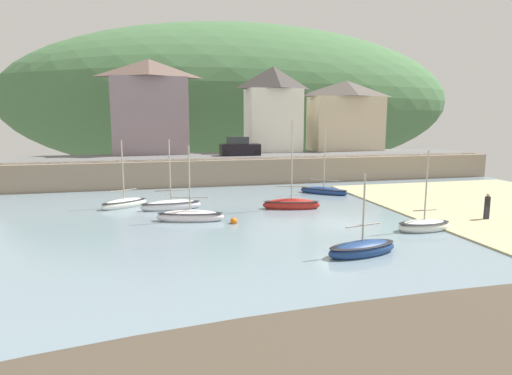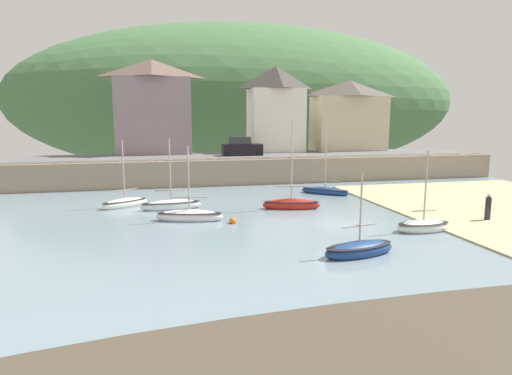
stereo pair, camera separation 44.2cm
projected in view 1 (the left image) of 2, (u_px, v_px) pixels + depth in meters
The scene contains 16 objects.
ground at pixel (473, 274), 17.35m from camera, with size 48.00×41.00×0.61m.
quay_seawall at pixel (266, 168), 42.80m from camera, with size 48.00×9.40×2.40m.
hillside_backdrop at pixel (239, 101), 78.82m from camera, with size 80.00×44.00×26.20m.
waterfront_building_left at pixel (150, 106), 46.68m from camera, with size 8.18×4.82×10.04m.
waterfront_building_centre at pixel (273, 108), 49.88m from camera, with size 6.33×4.57×9.65m.
waterfront_building_right at pixel (346, 115), 52.09m from camera, with size 8.76×4.57×8.24m.
sailboat_white_hull at pixel (124, 203), 30.90m from camera, with size 3.48×2.57×4.96m.
fishing_boat_green at pixel (362, 249), 20.30m from camera, with size 3.89×2.03×4.02m.
sailboat_blue_trim at pixel (171, 205), 30.22m from camera, with size 4.26×1.37×5.06m.
sailboat_nearest_shore at pixel (190, 216), 26.91m from camera, with size 4.35×2.07×4.86m.
motorboat_with_cabin at pixel (424, 226), 24.61m from camera, with size 3.26×1.37×4.76m.
sailboat_tall_mast at pixel (324, 191), 36.36m from camera, with size 3.84×3.58×5.84m.
sailboat_far_left at pixel (291, 204), 30.46m from camera, with size 4.17×1.94×6.36m.
parked_car_near_slipway at pixel (240, 148), 45.11m from camera, with size 4.10×1.82×1.95m.
person_near_water at pixel (487, 205), 26.88m from camera, with size 0.34×0.34×1.62m.
mooring_buoy at pixel (234, 221), 26.26m from camera, with size 0.45×0.45×0.45m.
Camera 1 is at (-10.93, -23.63, 6.38)m, focal length 30.45 mm.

